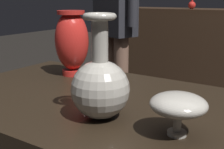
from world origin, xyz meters
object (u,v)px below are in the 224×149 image
at_px(vase_tall_behind, 72,41).
at_px(vase_left_accent, 178,105).
at_px(shelf_vase_left, 192,4).
at_px(vase_centerpiece, 100,85).
at_px(visitor_near_left, 115,14).

height_order(vase_tall_behind, vase_left_accent, vase_tall_behind).
distance_m(vase_left_accent, shelf_vase_left, 2.36).
bearing_deg(vase_centerpiece, vase_tall_behind, 139.31).
relative_size(vase_tall_behind, visitor_near_left, 0.15).
bearing_deg(vase_tall_behind, shelf_vase_left, 95.42).
bearing_deg(vase_tall_behind, vase_centerpiece, -40.69).
bearing_deg(shelf_vase_left, vase_tall_behind, -84.58).
distance_m(vase_centerpiece, shelf_vase_left, 2.31).
height_order(vase_tall_behind, visitor_near_left, visitor_near_left).
height_order(shelf_vase_left, visitor_near_left, visitor_near_left).
xyz_separation_m(vase_left_accent, shelf_vase_left, (-0.73, 2.24, 0.16)).
xyz_separation_m(vase_centerpiece, vase_tall_behind, (-0.34, 0.30, 0.05)).
relative_size(vase_centerpiece, vase_left_accent, 2.07).
distance_m(vase_centerpiece, visitor_near_left, 1.52).
height_order(vase_left_accent, shelf_vase_left, shelf_vase_left).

